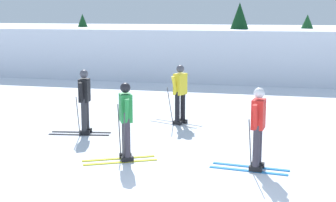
# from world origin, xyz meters

# --- Properties ---
(far_snow_ridge) EXTENTS (80.00, 9.48, 2.36)m
(far_snow_ridge) POSITION_xyz_m (0.00, 18.44, 1.18)
(far_snow_ridge) COLOR silver
(far_snow_ridge) RESTS_ON ground
(skier_yellow) EXTENTS (1.62, 0.96, 1.71)m
(skier_yellow) POSITION_xyz_m (-1.33, 5.91, 0.92)
(skier_yellow) COLOR silver
(skier_yellow) RESTS_ON ground
(skier_green) EXTENTS (1.59, 1.06, 1.71)m
(skier_green) POSITION_xyz_m (-1.75, 2.25, 0.92)
(skier_green) COLOR gold
(skier_green) RESTS_ON ground
(skier_black) EXTENTS (1.64, 0.99, 1.71)m
(skier_black) POSITION_xyz_m (-3.53, 4.23, 0.92)
(skier_black) COLOR black
(skier_black) RESTS_ON ground
(skier_red) EXTENTS (1.63, 1.00, 1.71)m
(skier_red) POSITION_xyz_m (1.05, 2.24, 0.92)
(skier_red) COLOR #237AC6
(skier_red) RESTS_ON ground
(conifer_far_left) EXTENTS (1.68, 1.68, 3.05)m
(conifer_far_left) POSITION_xyz_m (-8.97, 17.02, 1.94)
(conifer_far_left) COLOR #513823
(conifer_far_left) RESTS_ON ground
(conifer_far_right) EXTENTS (1.94, 1.94, 3.04)m
(conifer_far_right) POSITION_xyz_m (2.53, 17.33, 1.91)
(conifer_far_right) COLOR #513823
(conifer_far_right) RESTS_ON ground
(conifer_far_centre) EXTENTS (2.05, 2.05, 3.60)m
(conifer_far_centre) POSITION_xyz_m (-0.60, 15.89, 2.11)
(conifer_far_centre) COLOR #513823
(conifer_far_centre) RESTS_ON ground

